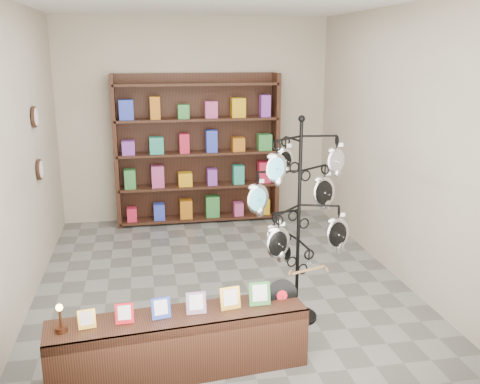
# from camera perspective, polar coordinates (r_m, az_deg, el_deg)

# --- Properties ---
(ground) EXTENTS (5.00, 5.00, 0.00)m
(ground) POSITION_cam_1_polar(r_m,az_deg,el_deg) (6.09, -2.00, -9.55)
(ground) COLOR slate
(ground) RESTS_ON ground
(room_envelope) EXTENTS (5.00, 5.00, 5.00)m
(room_envelope) POSITION_cam_1_polar(r_m,az_deg,el_deg) (5.58, -2.18, 8.00)
(room_envelope) COLOR #BDAC98
(room_envelope) RESTS_ON ground
(display_tree) EXTENTS (1.02, 1.00, 1.97)m
(display_tree) POSITION_cam_1_polar(r_m,az_deg,el_deg) (4.95, 6.32, -1.44)
(display_tree) COLOR black
(display_tree) RESTS_ON ground
(front_shelf) EXTENTS (2.07, 0.62, 0.72)m
(front_shelf) POSITION_cam_1_polar(r_m,az_deg,el_deg) (4.46, -6.43, -15.76)
(front_shelf) COLOR black
(front_shelf) RESTS_ON ground
(back_shelving) EXTENTS (2.42, 0.36, 2.20)m
(back_shelving) POSITION_cam_1_polar(r_m,az_deg,el_deg) (7.96, -4.54, 4.06)
(back_shelving) COLOR black
(back_shelving) RESTS_ON ground
(wall_clocks) EXTENTS (0.03, 0.24, 0.84)m
(wall_clocks) POSITION_cam_1_polar(r_m,az_deg,el_deg) (6.47, -20.82, 4.86)
(wall_clocks) COLOR black
(wall_clocks) RESTS_ON ground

